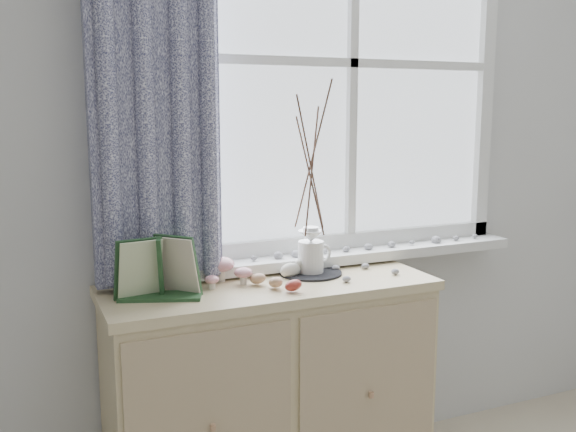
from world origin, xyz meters
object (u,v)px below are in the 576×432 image
object	(u,v)px
twig_pitcher	(311,163)
botanical_book	(161,269)
sideboard	(271,394)
toadstool_cluster	(225,269)

from	to	relation	value
twig_pitcher	botanical_book	bearing A→B (deg)	175.46
sideboard	toadstool_cluster	xyz separation A→B (m)	(-0.15, 0.07, 0.48)
botanical_book	twig_pitcher	bearing A→B (deg)	30.92
toadstool_cluster	botanical_book	bearing A→B (deg)	-154.11
sideboard	twig_pitcher	distance (m)	0.87
sideboard	twig_pitcher	bearing A→B (deg)	18.26
sideboard	botanical_book	distance (m)	0.67
botanical_book	twig_pitcher	size ratio (longest dim) A/B	0.42
botanical_book	twig_pitcher	xyz separation A→B (m)	(0.59, 0.11, 0.31)
botanical_book	sideboard	bearing A→B (deg)	27.27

